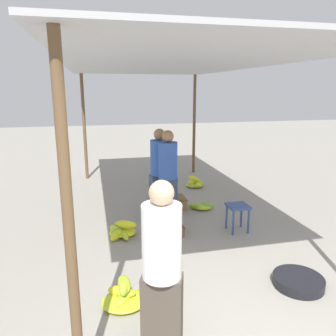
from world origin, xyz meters
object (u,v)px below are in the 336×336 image
at_px(vendor_foreground, 162,267).
at_px(basin_black, 298,281).
at_px(banana_pile_left_0, 121,231).
at_px(shopper_walking_mid, 160,170).
at_px(shopper_walking_far, 168,173).
at_px(banana_pile_left_1, 124,295).
at_px(crate_near, 174,203).
at_px(stool, 238,210).
at_px(banana_pile_right_1, 194,183).
at_px(crate_mid, 170,229).
at_px(banana_pile_right_0, 202,206).

bearing_deg(vendor_foreground, basin_black, 18.02).
xyz_separation_m(basin_black, banana_pile_left_0, (-1.96, 1.89, 0.03)).
xyz_separation_m(shopper_walking_mid, shopper_walking_far, (0.09, -0.28, 0.00)).
xyz_separation_m(banana_pile_left_1, crate_near, (1.28, 2.80, 0.01)).
bearing_deg(stool, vendor_foreground, -128.35).
bearing_deg(vendor_foreground, banana_pile_left_1, 111.15).
height_order(basin_black, banana_pile_right_1, banana_pile_right_1).
relative_size(banana_pile_left_0, banana_pile_left_1, 1.10).
distance_m(stool, shopper_walking_mid, 1.64).
xyz_separation_m(banana_pile_left_0, banana_pile_right_1, (1.99, 2.35, 0.02)).
distance_m(vendor_foreground, crate_near, 3.73).
bearing_deg(crate_near, crate_mid, -107.83).
height_order(banana_pile_left_0, crate_mid, banana_pile_left_0).
relative_size(banana_pile_right_0, crate_mid, 1.24).
distance_m(vendor_foreground, stool, 2.88).
bearing_deg(shopper_walking_mid, crate_near, 25.71).
xyz_separation_m(banana_pile_left_1, shopper_walking_far, (1.05, 2.36, 0.74)).
bearing_deg(shopper_walking_mid, shopper_walking_far, -72.04).
distance_m(basin_black, shopper_walking_mid, 3.10).
xyz_separation_m(banana_pile_left_0, crate_near, (1.15, 1.05, 0.03)).
xyz_separation_m(vendor_foreground, shopper_walking_far, (0.77, 3.08, 0.01)).
height_order(crate_near, crate_mid, crate_near).
height_order(banana_pile_right_0, banana_pile_right_1, banana_pile_right_1).
distance_m(basin_black, banana_pile_left_0, 2.72).
relative_size(banana_pile_left_0, crate_mid, 1.32).
bearing_deg(shopper_walking_mid, crate_mid, -92.28).
distance_m(stool, crate_mid, 1.17).
bearing_deg(crate_near, shopper_walking_far, -118.38).
distance_m(banana_pile_right_0, shopper_walking_far, 1.11).
bearing_deg(banana_pile_right_1, crate_near, -122.71).
height_order(banana_pile_left_1, banana_pile_right_0, banana_pile_left_1).
bearing_deg(basin_black, vendor_foreground, -161.98).
relative_size(banana_pile_right_0, shopper_walking_mid, 0.32).
bearing_deg(crate_mid, banana_pile_right_0, 47.07).
height_order(banana_pile_right_0, shopper_walking_mid, shopper_walking_mid).
bearing_deg(shopper_walking_far, banana_pile_right_0, 18.06).
xyz_separation_m(crate_near, crate_mid, (-0.37, -1.14, -0.03)).
relative_size(banana_pile_left_1, crate_near, 1.15).
height_order(banana_pile_left_1, banana_pile_right_1, banana_pile_left_1).
bearing_deg(shopper_walking_far, shopper_walking_mid, 107.96).
distance_m(vendor_foreground, banana_pile_left_1, 1.07).
bearing_deg(stool, banana_pile_left_1, -143.60).
distance_m(stool, banana_pile_left_1, 2.55).
bearing_deg(crate_near, stool, -59.54).
bearing_deg(banana_pile_right_0, banana_pile_right_1, 77.93).
bearing_deg(stool, banana_pile_right_0, 102.57).
bearing_deg(banana_pile_left_1, basin_black, -3.63).
xyz_separation_m(vendor_foreground, crate_near, (1.00, 3.52, -0.72)).
bearing_deg(banana_pile_left_0, vendor_foreground, -86.59).
bearing_deg(stool, crate_near, 120.46).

